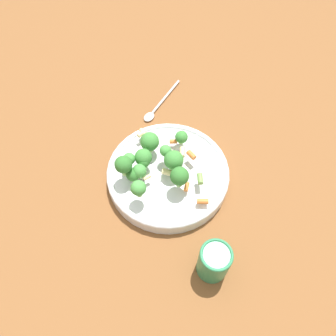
{
  "coord_description": "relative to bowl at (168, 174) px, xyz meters",
  "views": [
    {
      "loc": [
        0.07,
        -0.41,
        0.7
      ],
      "look_at": [
        0.0,
        0.0,
        0.05
      ],
      "focal_mm": 35.0,
      "sensor_mm": 36.0,
      "label": 1
    }
  ],
  "objects": [
    {
      "name": "bowl",
      "position": [
        0.0,
        0.0,
        0.0
      ],
      "size": [
        0.29,
        0.29,
        0.04
      ],
      "color": "silver",
      "rests_on": "ground_plane"
    },
    {
      "name": "ground_plane",
      "position": [
        0.0,
        0.0,
        -0.02
      ],
      "size": [
        3.0,
        3.0,
        0.0
      ],
      "primitive_type": "plane",
      "color": "brown"
    },
    {
      "name": "cup",
      "position": [
        0.13,
        -0.2,
        0.03
      ],
      "size": [
        0.06,
        0.06,
        0.09
      ],
      "color": "#2D7F51",
      "rests_on": "ground_plane"
    },
    {
      "name": "spoon",
      "position": [
        -0.07,
        0.22,
        -0.02
      ],
      "size": [
        0.08,
        0.18,
        0.01
      ],
      "rotation": [
        0.0,
        0.0,
        10.63
      ],
      "color": "silver",
      "rests_on": "ground_plane"
    },
    {
      "name": "pasta_salad",
      "position": [
        -0.03,
        -0.01,
        0.06
      ],
      "size": [
        0.22,
        0.2,
        0.08
      ],
      "color": "#8CB766",
      "rests_on": "bowl"
    }
  ]
}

